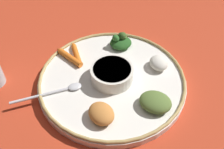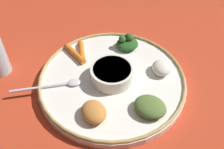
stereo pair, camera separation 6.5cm
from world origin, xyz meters
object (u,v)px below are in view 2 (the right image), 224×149
(center_bowl, at_px, (112,73))
(spoon, at_px, (57,85))
(carrot_near_spoon, at_px, (81,49))
(greens_pile, at_px, (127,42))
(carrot_outer, at_px, (74,53))

(center_bowl, distance_m, spoon, 0.14)
(spoon, bearing_deg, carrot_near_spoon, 13.22)
(spoon, height_order, greens_pile, greens_pile)
(greens_pile, bearing_deg, carrot_near_spoon, 132.32)
(spoon, relative_size, greens_pile, 1.60)
(spoon, distance_m, carrot_outer, 0.12)
(spoon, height_order, carrot_near_spoon, carrot_near_spoon)
(center_bowl, xyz_separation_m, greens_pile, (0.13, 0.03, -0.00))
(center_bowl, bearing_deg, greens_pile, 14.99)
(center_bowl, distance_m, carrot_near_spoon, 0.14)
(carrot_outer, bearing_deg, center_bowl, -96.38)
(greens_pile, height_order, carrot_outer, greens_pile)
(center_bowl, height_order, carrot_near_spoon, center_bowl)
(greens_pile, xyz_separation_m, carrot_near_spoon, (-0.09, 0.10, -0.01))
(greens_pile, height_order, carrot_near_spoon, greens_pile)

